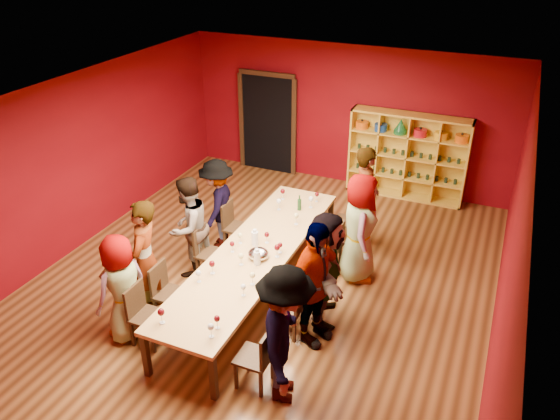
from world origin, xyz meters
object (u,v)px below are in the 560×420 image
at_px(person_right_4, 365,199).
at_px(person_left_0, 122,288).
at_px(person_right_1, 314,284).
at_px(person_right_2, 326,268).
at_px(person_left_3, 218,204).
at_px(person_right_0, 285,336).
at_px(chair_person_right_1, 293,305).
at_px(chair_person_right_2, 306,285).
at_px(chair_person_left_1, 166,289).
at_px(tasting_table, 255,254).
at_px(shelving_unit, 408,152).
at_px(person_left_1, 145,260).
at_px(chair_person_right_3, 333,245).
at_px(wine_bottle, 299,204).
at_px(chair_person_left_3, 233,224).
at_px(person_right_3, 359,228).
at_px(chair_person_left_2, 207,250).
at_px(person_left_2, 189,227).
at_px(chair_person_right_0, 260,355).
at_px(spittoon_bowl, 258,254).
at_px(chair_person_right_4, 350,219).
at_px(chair_person_left_0, 143,311).

bearing_deg(person_right_4, person_left_0, 122.89).
bearing_deg(person_right_1, person_right_2, 20.33).
relative_size(person_left_0, person_right_1, 0.86).
bearing_deg(person_left_3, person_right_0, 29.70).
bearing_deg(chair_person_right_1, chair_person_right_2, 90.00).
xyz_separation_m(chair_person_left_1, person_right_0, (2.16, -0.67, 0.43)).
relative_size(tasting_table, chair_person_right_1, 5.06).
bearing_deg(shelving_unit, person_left_1, -115.78).
height_order(shelving_unit, chair_person_right_2, shelving_unit).
height_order(chair_person_right_3, wine_bottle, wine_bottle).
bearing_deg(chair_person_left_3, wine_bottle, 25.71).
height_order(shelving_unit, person_right_3, person_right_3).
bearing_deg(person_right_2, chair_person_right_2, 73.25).
relative_size(chair_person_left_2, person_right_4, 0.47).
distance_m(person_left_2, wine_bottle, 1.96).
bearing_deg(chair_person_right_0, spittoon_bowl, 115.93).
distance_m(person_left_0, person_right_1, 2.59).
relative_size(chair_person_right_4, spittoon_bowl, 2.84).
bearing_deg(chair_person_right_1, person_right_0, -72.49).
distance_m(chair_person_left_1, person_left_3, 2.13).
relative_size(chair_person_left_1, person_left_1, 0.48).
xyz_separation_m(shelving_unit, person_right_2, (-0.20, -4.48, -0.11)).
xyz_separation_m(chair_person_left_1, chair_person_left_3, (0.00, 2.08, 0.00)).
height_order(shelving_unit, chair_person_right_4, shelving_unit).
height_order(tasting_table, person_right_1, person_right_1).
distance_m(chair_person_right_0, person_right_4, 3.78).
distance_m(chair_person_right_4, wine_bottle, 0.99).
relative_size(chair_person_left_2, wine_bottle, 3.18).
distance_m(tasting_table, chair_person_right_3, 1.39).
bearing_deg(chair_person_left_0, person_left_2, 100.29).
bearing_deg(chair_person_right_4, chair_person_left_1, -120.60).
distance_m(person_left_3, person_right_0, 3.69).
relative_size(chair_person_left_3, chair_person_right_1, 1.00).
height_order(chair_person_left_0, spittoon_bowl, spittoon_bowl).
xyz_separation_m(person_right_2, person_right_3, (0.14, 1.19, 0.04)).
height_order(person_right_0, person_right_2, person_right_0).
height_order(shelving_unit, person_left_0, shelving_unit).
height_order(chair_person_left_2, person_right_2, person_right_2).
bearing_deg(shelving_unit, person_left_0, -113.63).
bearing_deg(chair_person_right_1, person_right_4, 84.74).
bearing_deg(person_right_2, chair_person_right_3, -3.39).
bearing_deg(chair_person_right_2, person_right_0, -77.93).
bearing_deg(chair_person_right_2, person_left_1, -156.63).
xyz_separation_m(person_left_0, person_right_1, (2.41, 0.95, 0.13)).
bearing_deg(person_right_4, person_left_1, 118.42).
distance_m(chair_person_left_1, chair_person_left_3, 2.08).
relative_size(chair_person_left_2, chair_person_right_0, 1.00).
bearing_deg(shelving_unit, chair_person_left_2, -118.59).
bearing_deg(chair_person_left_0, person_right_4, 60.32).
bearing_deg(chair_person_right_3, chair_person_left_3, -179.12).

